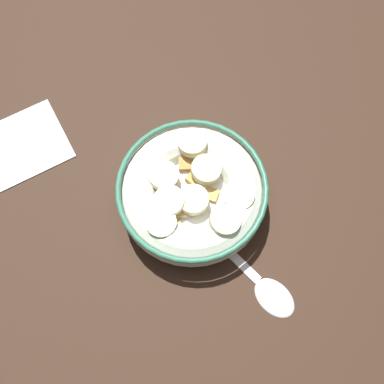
% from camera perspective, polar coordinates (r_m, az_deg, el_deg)
% --- Properties ---
extents(ground_plane, '(1.39, 1.39, 0.02)m').
position_cam_1_polar(ground_plane, '(0.55, 0.00, -1.44)').
color(ground_plane, '#332116').
extents(cereal_bowl, '(0.16, 0.16, 0.05)m').
position_cam_1_polar(cereal_bowl, '(0.52, 0.01, -0.18)').
color(cereal_bowl, beige).
rests_on(cereal_bowl, ground_plane).
extents(spoon, '(0.05, 0.16, 0.01)m').
position_cam_1_polar(spoon, '(0.52, 8.64, -11.22)').
color(spoon, silver).
rests_on(spoon, ground_plane).
extents(folded_napkin, '(0.15, 0.10, 0.00)m').
position_cam_1_polar(folded_napkin, '(0.60, -21.88, 4.41)').
color(folded_napkin, silver).
rests_on(folded_napkin, ground_plane).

